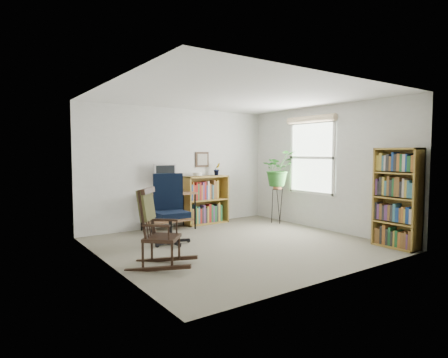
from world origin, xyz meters
TOP-DOWN VIEW (x-y plane):
  - floor at (0.00, 0.00)m, footprint 4.20×4.00m
  - ceiling at (0.00, 0.00)m, footprint 4.20×4.00m
  - wall_back at (0.00, 2.00)m, footprint 4.20×0.00m
  - wall_front at (0.00, -2.00)m, footprint 4.20×0.00m
  - wall_left at (-2.10, 0.00)m, footprint 0.00×4.00m
  - wall_right at (2.10, 0.00)m, footprint 0.00×4.00m
  - window at (2.06, 0.30)m, footprint 0.12×1.20m
  - desk at (-0.41, 1.70)m, footprint 1.00×0.55m
  - monitor at (-0.41, 1.84)m, footprint 0.46×0.16m
  - keyboard at (-0.41, 1.58)m, footprint 0.40×0.15m
  - office_chair at (-0.89, 0.65)m, footprint 0.80×0.80m
  - rocking_chair at (-1.55, -0.39)m, footprint 1.04×1.02m
  - low_bookshelf at (0.54, 1.82)m, footprint 0.96×0.32m
  - tall_bookshelf at (1.92, -1.60)m, footprint 0.30×0.69m
  - plant_stand at (1.80, 1.00)m, footprint 0.25×0.25m
  - spider_plant at (1.80, 1.00)m, footprint 1.69×1.88m
  - potted_plant_small at (0.82, 1.83)m, footprint 0.13×0.24m
  - framed_picture at (0.54, 1.97)m, footprint 0.32×0.04m

SIDE VIEW (x-z plane):
  - floor at x=0.00m, z-range 0.00..0.00m
  - desk at x=-0.41m, z-range 0.00..0.72m
  - plant_stand at x=1.80m, z-range 0.00..0.85m
  - low_bookshelf at x=0.54m, z-range 0.00..1.01m
  - rocking_chair at x=-1.55m, z-range 0.00..1.06m
  - office_chair at x=-0.89m, z-range 0.00..1.17m
  - keyboard at x=-0.41m, z-range 0.72..0.75m
  - tall_bookshelf at x=1.92m, z-range 0.00..1.57m
  - monitor at x=-0.41m, z-range 0.72..1.28m
  - potted_plant_small at x=0.82m, z-range 1.01..1.12m
  - wall_back at x=0.00m, z-range 0.00..2.40m
  - wall_front at x=0.00m, z-range 0.00..2.40m
  - wall_left at x=-2.10m, z-range 0.00..2.40m
  - wall_right at x=2.10m, z-range 0.00..2.40m
  - framed_picture at x=0.54m, z-range 1.20..1.52m
  - window at x=2.06m, z-range 0.65..2.15m
  - spider_plant at x=1.80m, z-range 0.79..2.26m
  - ceiling at x=0.00m, z-range 2.40..2.40m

